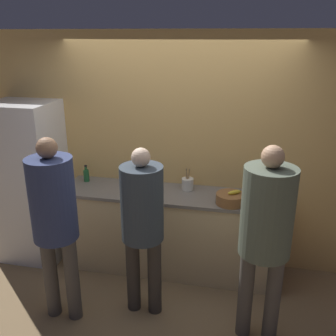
# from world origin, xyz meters

# --- Properties ---
(ground_plane) EXTENTS (14.00, 14.00, 0.00)m
(ground_plane) POSITION_xyz_m (0.00, 0.00, 0.00)
(ground_plane) COLOR #8C704C
(wall_back) EXTENTS (5.20, 0.06, 2.60)m
(wall_back) POSITION_xyz_m (0.00, 0.64, 1.30)
(wall_back) COLOR #E0B266
(wall_back) RESTS_ON ground_plane
(counter) EXTENTS (2.41, 0.62, 0.94)m
(counter) POSITION_xyz_m (0.00, 0.34, 0.47)
(counter) COLOR beige
(counter) RESTS_ON ground_plane
(refrigerator) EXTENTS (0.72, 0.66, 1.86)m
(refrigerator) POSITION_xyz_m (-1.68, 0.30, 0.93)
(refrigerator) COLOR white
(refrigerator) RESTS_ON ground_plane
(person_left) EXTENTS (0.39, 0.39, 1.76)m
(person_left) POSITION_xyz_m (-0.84, -0.64, 1.08)
(person_left) COLOR #4C4742
(person_left) RESTS_ON ground_plane
(person_center) EXTENTS (0.38, 0.38, 1.65)m
(person_center) POSITION_xyz_m (-0.12, -0.41, 1.00)
(person_center) COLOR #38332D
(person_center) RESTS_ON ground_plane
(person_right) EXTENTS (0.42, 0.42, 1.77)m
(person_right) POSITION_xyz_m (0.95, -0.52, 1.10)
(person_right) COLOR #4C4742
(person_right) RESTS_ON ground_plane
(fruit_bowl) EXTENTS (0.29, 0.29, 0.15)m
(fruit_bowl) POSITION_xyz_m (0.63, 0.18, 0.99)
(fruit_bowl) COLOR brown
(fruit_bowl) RESTS_ON counter
(utensil_crock) EXTENTS (0.13, 0.13, 0.25)m
(utensil_crock) POSITION_xyz_m (0.15, 0.45, 1.01)
(utensil_crock) COLOR silver
(utensil_crock) RESTS_ON counter
(bottle_clear) EXTENTS (0.05, 0.05, 0.25)m
(bottle_clear) POSITION_xyz_m (0.92, 0.51, 1.04)
(bottle_clear) COLOR silver
(bottle_clear) RESTS_ON counter
(bottle_green) EXTENTS (0.07, 0.07, 0.19)m
(bottle_green) POSITION_xyz_m (-1.03, 0.45, 1.01)
(bottle_green) COLOR #236033
(bottle_green) RESTS_ON counter
(cup_white) EXTENTS (0.08, 0.08, 0.10)m
(cup_white) POSITION_xyz_m (-0.24, 0.23, 0.99)
(cup_white) COLOR white
(cup_white) RESTS_ON counter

